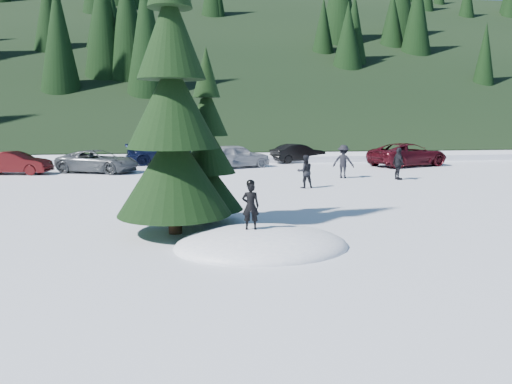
{
  "coord_description": "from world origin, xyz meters",
  "views": [
    {
      "loc": [
        -1.9,
        -12.21,
        3.31
      ],
      "look_at": [
        0.15,
        2.04,
        1.1
      ],
      "focal_mm": 35.0,
      "sensor_mm": 36.0,
      "label": 1
    }
  ],
  "objects": [
    {
      "name": "snow_mound",
      "position": [
        0.0,
        0.0,
        0.0
      ],
      "size": [
        4.48,
        3.52,
        0.96
      ],
      "primitive_type": "ellipsoid",
      "color": "white",
      "rests_on": "ground"
    },
    {
      "name": "child_skier",
      "position": [
        -0.29,
        -0.06,
        1.07
      ],
      "size": [
        0.47,
        0.35,
        1.19
      ],
      "primitive_type": "imported",
      "rotation": [
        0.0,
        0.0,
        2.98
      ],
      "color": "black",
      "rests_on": "snow_mound"
    },
    {
      "name": "car_4",
      "position": [
        1.33,
        19.42,
        0.77
      ],
      "size": [
        4.85,
        3.46,
        1.53
      ],
      "primitive_type": "imported",
      "rotation": [
        0.0,
        0.0,
        1.98
      ],
      "color": "#93959B",
      "rests_on": "ground"
    },
    {
      "name": "adult_1",
      "position": [
        9.1,
        12.26,
        0.84
      ],
      "size": [
        0.48,
        1.01,
        1.68
      ],
      "primitive_type": "imported",
      "rotation": [
        0.0,
        0.0,
        1.64
      ],
      "color": "black",
      "rests_on": "ground"
    },
    {
      "name": "spruce_short",
      "position": [
        -1.2,
        3.2,
        2.1
      ],
      "size": [
        2.2,
        2.2,
        5.37
      ],
      "color": "#302010",
      "rests_on": "ground"
    },
    {
      "name": "forest_hillside",
      "position": [
        0.0,
        54.0,
        12.5
      ],
      "size": [
        200.0,
        60.0,
        25.0
      ],
      "primitive_type": null,
      "color": "black",
      "rests_on": "ground"
    },
    {
      "name": "car_1",
      "position": [
        -11.43,
        17.67,
        0.65
      ],
      "size": [
        4.09,
        1.96,
        1.29
      ],
      "primitive_type": "imported",
      "rotation": [
        0.0,
        0.0,
        1.42
      ],
      "color": "#3C0B0C",
      "rests_on": "ground"
    },
    {
      "name": "car_6",
      "position": [
        12.73,
        18.91,
        0.76
      ],
      "size": [
        5.98,
        4.16,
        1.52
      ],
      "primitive_type": "imported",
      "rotation": [
        0.0,
        0.0,
        1.9
      ],
      "color": "#3C0A12",
      "rests_on": "ground"
    },
    {
      "name": "car_2",
      "position": [
        -6.9,
        17.9,
        0.66
      ],
      "size": [
        5.21,
        3.82,
        1.32
      ],
      "primitive_type": "imported",
      "rotation": [
        0.0,
        0.0,
        1.18
      ],
      "color": "#4D5255",
      "rests_on": "ground"
    },
    {
      "name": "ground",
      "position": [
        0.0,
        0.0,
        0.0
      ],
      "size": [
        200.0,
        200.0,
        0.0
      ],
      "primitive_type": "plane",
      "color": "white",
      "rests_on": "ground"
    },
    {
      "name": "car_5",
      "position": [
        6.13,
        22.46,
        0.66
      ],
      "size": [
        4.22,
        2.65,
        1.31
      ],
      "primitive_type": "imported",
      "rotation": [
        0.0,
        0.0,
        1.91
      ],
      "color": "black",
      "rests_on": "ground"
    },
    {
      "name": "car_3",
      "position": [
        -3.32,
        22.44,
        0.73
      ],
      "size": [
        5.28,
        2.74,
        1.46
      ],
      "primitive_type": "imported",
      "rotation": [
        0.0,
        0.0,
        1.71
      ],
      "color": "black",
      "rests_on": "ground"
    },
    {
      "name": "adult_2",
      "position": [
        6.49,
        13.35,
        0.89
      ],
      "size": [
        1.32,
        1.15,
        1.77
      ],
      "primitive_type": "imported",
      "rotation": [
        0.0,
        0.0,
        2.6
      ],
      "color": "black",
      "rests_on": "ground"
    },
    {
      "name": "spruce_tall",
      "position": [
        -2.2,
        1.8,
        3.32
      ],
      "size": [
        3.2,
        3.2,
        8.6
      ],
      "color": "#302010",
      "rests_on": "ground"
    },
    {
      "name": "adult_0",
      "position": [
        3.58,
        10.03,
        0.76
      ],
      "size": [
        0.78,
        0.63,
        1.53
      ],
      "primitive_type": "imported",
      "rotation": [
        0.0,
        0.0,
        3.21
      ],
      "color": "black",
      "rests_on": "ground"
    }
  ]
}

